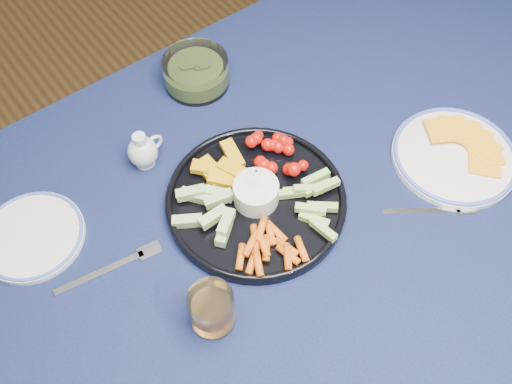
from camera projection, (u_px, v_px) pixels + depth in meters
dining_table at (294, 250)px, 1.09m from camera, size 1.67×1.07×0.75m
crudite_platter at (255, 199)px, 1.03m from camera, size 0.33×0.33×0.11m
creamer_pitcher at (143, 151)px, 1.07m from camera, size 0.07×0.06×0.08m
pickle_bowl at (196, 73)px, 1.18m from camera, size 0.14×0.14×0.06m
cheese_plate at (455, 155)px, 1.09m from camera, size 0.24×0.24×0.03m
juice_tumbler at (212, 310)px, 0.89m from camera, size 0.07×0.07×0.09m
fork_left at (118, 265)px, 0.97m from camera, size 0.19×0.05×0.00m
fork_right at (437, 211)px, 1.03m from camera, size 0.15×0.11×0.00m
side_plate_extra at (32, 236)px, 1.00m from camera, size 0.18×0.18×0.02m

